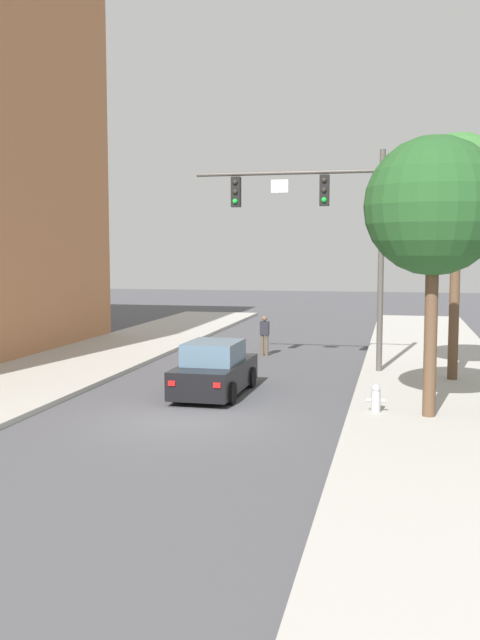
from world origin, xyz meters
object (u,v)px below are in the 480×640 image
(street_tree_nearest, at_px, (434,207))
(fire_hydrant, at_px, (376,398))
(car_lead_black, at_px, (215,370))
(street_tree_second, at_px, (458,189))
(traffic_signal_mast, at_px, (327,219))
(pedestrian_crossing_road, at_px, (265,334))

(street_tree_nearest, bearing_deg, fire_hydrant, 172.47)
(car_lead_black, height_order, street_tree_second, street_tree_second)
(traffic_signal_mast, distance_m, car_lead_black, 7.03)
(traffic_signal_mast, relative_size, fire_hydrant, 10.42)
(street_tree_second, bearing_deg, car_lead_black, -154.56)
(traffic_signal_mast, distance_m, fire_hydrant, 8.35)
(fire_hydrant, bearing_deg, street_tree_second, 67.31)
(street_tree_nearest, height_order, street_tree_second, street_tree_second)
(fire_hydrant, xyz_separation_m, street_tree_second, (2.26, 5.40, 5.68))
(pedestrian_crossing_road, bearing_deg, street_tree_nearest, -59.61)
(fire_hydrant, height_order, street_tree_nearest, street_tree_nearest)
(street_tree_second, bearing_deg, fire_hydrant, -112.69)
(fire_hydrant, bearing_deg, traffic_signal_mast, 106.60)
(fire_hydrant, relative_size, street_tree_second, 0.09)
(pedestrian_crossing_road, xyz_separation_m, street_tree_second, (7.04, -4.81, 5.28))
(car_lead_black, height_order, fire_hydrant, car_lead_black)
(traffic_signal_mast, relative_size, street_tree_second, 0.96)
(car_lead_black, xyz_separation_m, street_tree_nearest, (6.09, -2.22, 4.59))
(pedestrian_crossing_road, bearing_deg, car_lead_black, -89.98)
(traffic_signal_mast, bearing_deg, street_tree_second, -14.97)
(traffic_signal_mast, relative_size, car_lead_black, 1.76)
(traffic_signal_mast, height_order, pedestrian_crossing_road, traffic_signal_mast)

